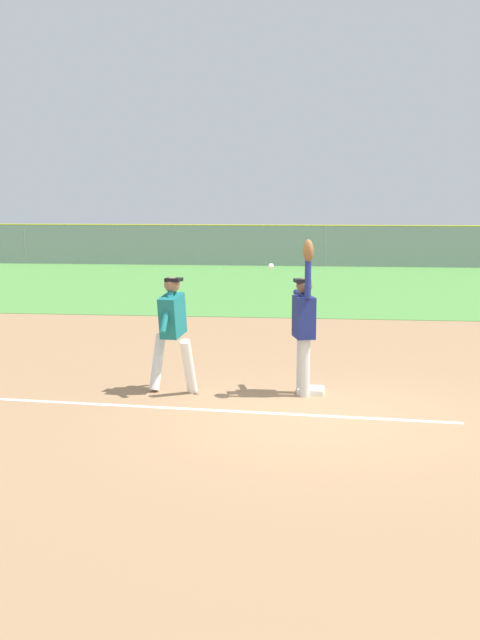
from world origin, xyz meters
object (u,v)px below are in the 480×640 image
Objects in this scene: first_base at (311,390)px; parked_car_black at (408,247)px; parked_car_green at (191,246)px; parked_car_blue at (298,247)px; baseball at (271,266)px; fielder at (304,319)px; runner at (172,326)px.

parked_car_black is at bearing 81.22° from first_base.
parked_car_blue is at bearing -4.43° from parked_car_green.
baseball is 0.02× the size of parked_car_green.
baseball is 25.55m from parked_car_black.
parked_car_blue is 1.01× the size of parked_car_black.
fielder reaches higher than parked_car_green.
baseball is 24.94m from parked_car_blue.
runner reaches higher than parked_car_green.
fielder is 25.45m from parked_car_green.
first_base is 0.08× the size of parked_car_black.
baseball reaches higher than parked_car_black.
fielder is 0.92m from baseball.
parked_car_black is (3.84, 24.88, 0.63)m from first_base.
baseball is at bearing -82.34° from parked_car_blue.
fielder is 0.50× the size of parked_car_green.
first_base is 0.17× the size of fielder.
parked_car_green is (-4.12, 24.78, -0.32)m from runner.
first_base is at bearing 15.92° from runner.
runner is (-2.03, -0.18, 0.96)m from first_base.
parked_car_green is at bearing 104.03° from first_base.
parked_car_black reaches higher than first_base.
fielder is 24.80m from parked_car_blue.
runner reaches higher than first_base.
first_base is 1.09m from fielder.
parked_car_black is at bearing -3.38° from parked_car_green.
baseball reaches higher than parked_car_green.
fielder is at bearing -81.25° from parked_car_blue.
fielder is 30.81× the size of baseball.
runner is 0.38× the size of parked_car_green.
fielder is (-0.11, -0.12, 1.08)m from first_base.
baseball is 25.50m from parked_car_green.
fielder is 0.50× the size of parked_car_blue.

